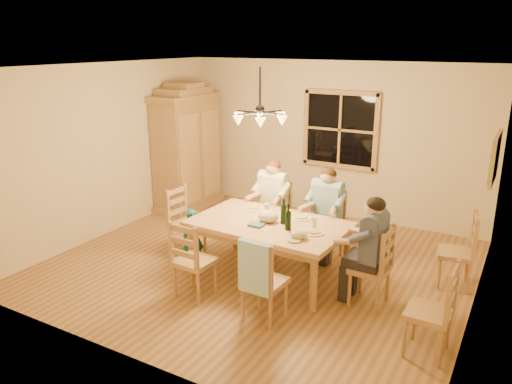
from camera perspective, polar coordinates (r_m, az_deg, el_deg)
The scene contains 33 objects.
floor at distance 7.08m, azimuth 0.42°, elevation -8.27°, with size 5.50×5.50×0.00m, color brown.
ceiling at distance 6.41m, azimuth 0.47°, elevation 14.12°, with size 5.50×5.00×0.02m, color white.
wall_back at distance 8.83m, azimuth 8.39°, elevation 5.91°, with size 5.50×0.02×2.70m, color beige.
wall_left at distance 8.27m, azimuth -16.51°, elevation 4.64°, with size 0.02×5.00×2.70m, color beige.
wall_right at distance 5.85m, azimuth 24.70°, elevation -1.21°, with size 0.02×5.00×2.70m, color beige.
window at distance 8.70m, azimuth 9.59°, elevation 7.02°, with size 1.30×0.06×1.30m.
painting at distance 6.96m, azimuth 25.63°, elevation 3.51°, with size 0.06×0.78×0.64m.
chandelier at distance 6.47m, azimuth 0.46°, elevation 8.60°, with size 0.77×0.68×0.71m.
armoire at distance 9.28m, azimuth -7.89°, elevation 4.62°, with size 0.66×1.40×2.30m.
dining_table at distance 6.50m, azimuth 1.51°, elevation -4.28°, with size 2.04×1.30×0.76m.
chair_far_left at distance 7.62m, azimuth 1.86°, elevation -3.91°, with size 0.46×0.44×0.99m.
chair_far_right at distance 7.25m, azimuth 7.92°, elevation -5.20°, with size 0.46×0.44×0.99m.
chair_near_left at distance 6.20m, azimuth -7.00°, elevation -9.14°, with size 0.46×0.44×0.99m.
chair_near_right at distance 5.69m, azimuth 0.97°, elevation -11.55°, with size 0.46×0.44×0.99m.
chair_end_left at distance 7.38m, azimuth -7.80°, elevation -4.79°, with size 0.44×0.46×0.99m.
chair_end_right at distance 6.13m, azimuth 12.81°, elevation -9.80°, with size 0.44×0.46×0.99m.
adult_woman at distance 7.45m, azimuth 1.90°, elevation -0.04°, with size 0.41×0.44×0.87m.
adult_plaid_man at distance 7.07m, azimuth 8.10°, elevation -1.16°, with size 0.41×0.44×0.87m.
adult_slate_man at distance 5.91m, azimuth 13.15°, elevation -5.14°, with size 0.44×0.41×0.87m.
towel at distance 5.37m, azimuth -0.06°, elevation -8.64°, with size 0.38×0.10×0.58m, color #9BC1D2.
wine_bottle_a at distance 6.38m, azimuth 3.17°, elevation -2.22°, with size 0.08×0.08×0.33m, color black.
wine_bottle_b at distance 6.18m, azimuth 3.69°, elevation -2.88°, with size 0.08×0.08×0.33m, color black.
plate_woman at distance 6.96m, azimuth -0.25°, elevation -1.88°, with size 0.26×0.26×0.02m, color white.
plate_plaid at distance 6.62m, azimuth 5.19°, elevation -2.98°, with size 0.26×0.26×0.02m, color white.
plate_slate at distance 6.15m, azimuth 6.58°, elevation -4.62°, with size 0.26×0.26×0.02m, color white.
wine_glass_a at distance 6.77m, azimuth 1.23°, elevation -1.89°, with size 0.06×0.06×0.14m, color silver.
wine_glass_b at distance 6.29m, azimuth 6.63°, elevation -3.51°, with size 0.06×0.06×0.14m, color silver.
cap at distance 5.96m, azimuth 4.90°, elevation -4.81°, with size 0.20×0.20×0.11m, color tan.
napkin at distance 6.33m, azimuth 0.02°, elevation -3.79°, with size 0.18×0.14×0.03m, color #476B83.
cloth_bundle at distance 6.45m, azimuth 1.37°, elevation -2.79°, with size 0.28×0.22×0.15m, color beige.
child at distance 6.93m, azimuth -7.19°, elevation -5.28°, with size 0.30×0.20×0.82m, color #1A7878.
chair_spare_front at distance 5.40m, azimuth 18.97°, elevation -14.29°, with size 0.43×0.45×0.99m.
chair_spare_back at distance 6.86m, azimuth 21.68°, elevation -7.64°, with size 0.49×0.50×0.99m.
Camera 1 is at (3.11, -5.60, 3.02)m, focal length 35.00 mm.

